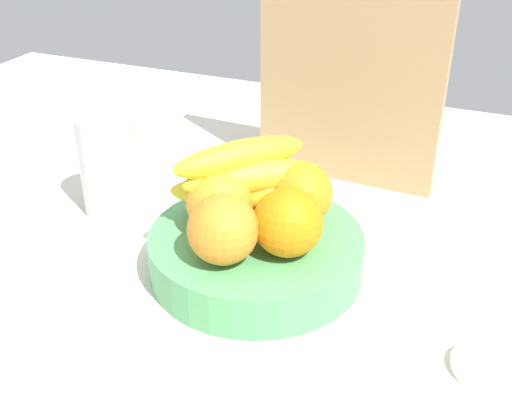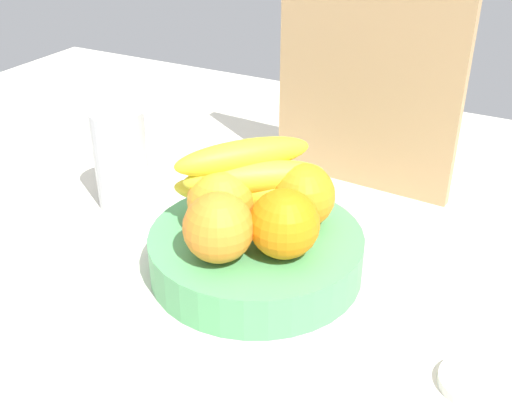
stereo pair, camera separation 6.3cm
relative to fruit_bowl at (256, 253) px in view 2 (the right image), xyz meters
The scene contains 11 objects.
ground_plane 4.92cm from the fruit_bowl, 118.77° to the right, with size 180.00×140.00×3.00cm, color beige.
fruit_bowl is the anchor object (origin of this frame).
orange_front_left 8.46cm from the fruit_bowl, 23.10° to the right, with size 7.99×7.99×7.99cm, color orange.
orange_front_right 8.97cm from the fruit_bowl, 50.57° to the left, with size 7.99×7.99×7.99cm, color orange.
orange_center 9.43cm from the fruit_bowl, 125.24° to the left, with size 7.99×7.99×7.99cm, color orange.
orange_back_left 7.95cm from the fruit_bowl, 165.78° to the right, with size 7.99×7.99×7.99cm, color orange.
orange_back_right 9.28cm from the fruit_bowl, 97.02° to the right, with size 7.99×7.99×7.99cm, color orange.
banana_bunch 8.56cm from the fruit_bowl, 136.10° to the left, with size 18.27×15.61×10.60cm.
cutting_board 32.70cm from the fruit_bowl, 84.29° to the left, with size 28.00×1.80×36.00cm, color tan.
thermos_tumbler 26.16cm from the fruit_bowl, 166.43° to the left, with size 7.59×7.59×14.42cm, color silver.
jar_lid 28.86cm from the fruit_bowl, 14.26° to the right, with size 7.05×7.05×1.01cm, color silver.
Camera 2 is at (31.51, -54.23, 45.37)cm, focal length 44.17 mm.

